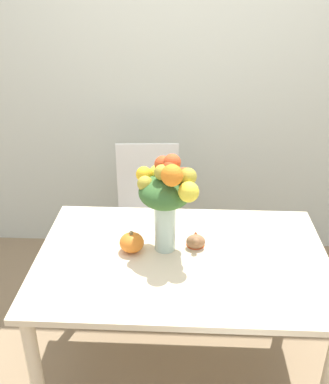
% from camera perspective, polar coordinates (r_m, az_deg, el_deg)
% --- Properties ---
extents(ground_plane, '(12.00, 12.00, 0.00)m').
position_cam_1_polar(ground_plane, '(2.63, 1.90, -21.77)').
color(ground_plane, '#8E7556').
extents(wall_back, '(8.00, 0.06, 2.70)m').
position_cam_1_polar(wall_back, '(3.08, 2.76, 15.36)').
color(wall_back, silver).
rests_on(wall_back, ground_plane).
extents(dining_table, '(1.36, 0.91, 0.76)m').
position_cam_1_polar(dining_table, '(2.17, 2.16, -10.29)').
color(dining_table, beige).
rests_on(dining_table, ground_plane).
extents(flower_vase, '(0.29, 0.29, 0.48)m').
position_cam_1_polar(flower_vase, '(2.02, 0.18, -0.23)').
color(flower_vase, '#B2CCBC').
rests_on(flower_vase, dining_table).
extents(pumpkin, '(0.12, 0.12, 0.11)m').
position_cam_1_polar(pumpkin, '(2.13, -4.25, -6.41)').
color(pumpkin, orange).
rests_on(pumpkin, dining_table).
extents(turkey_figurine, '(0.09, 0.12, 0.07)m').
position_cam_1_polar(turkey_figurine, '(2.17, 3.91, -6.05)').
color(turkey_figurine, '#936642').
rests_on(turkey_figurine, dining_table).
extents(dining_chair_near_window, '(0.44, 0.44, 0.96)m').
position_cam_1_polar(dining_chair_near_window, '(2.92, -2.17, -3.31)').
color(dining_chair_near_window, white).
rests_on(dining_chair_near_window, ground_plane).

